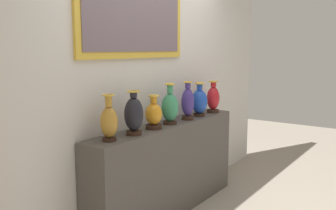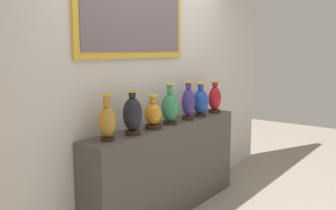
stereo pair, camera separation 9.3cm
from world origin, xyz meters
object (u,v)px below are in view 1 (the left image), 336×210
Objects in this scene: vase_amber at (154,115)px; vase_sapphire at (199,101)px; vase_ochre at (109,122)px; vase_indigo at (188,103)px; vase_jade at (170,107)px; vase_crimson at (213,99)px; vase_onyx at (134,115)px.

vase_sapphire reaches higher than vase_amber.
vase_ochre is 1.01× the size of vase_sapphire.
vase_indigo is at bearing -177.85° from vase_sapphire.
vase_jade is 1.10× the size of vase_crimson.
vase_crimson is (0.30, -0.01, -0.00)m from vase_sapphire.
vase_sapphire is 0.30m from vase_crimson.
vase_onyx is at bearing -178.68° from vase_amber.
vase_onyx is 0.96× the size of vase_indigo.
vase_onyx is 1.05× the size of vase_crimson.
vase_jade is 1.08× the size of vase_sapphire.
vase_jade is (0.28, 0.01, 0.03)m from vase_amber.
vase_jade is (0.57, 0.01, -0.01)m from vase_onyx.
vase_crimson is (1.42, -0.01, -0.01)m from vase_onyx.
vase_amber is at bearing -1.54° from vase_ochre.
vase_amber is 0.86× the size of vase_crimson.
vase_onyx is 0.86m from vase_indigo.
vase_amber is 0.79× the size of vase_indigo.
vase_onyx is at bearing -179.99° from vase_sapphire.
vase_jade is at bearing 1.47° from vase_onyx.
vase_crimson is (1.13, -0.02, 0.03)m from vase_amber.
vase_ochre is at bearing 178.41° from vase_indigo.
vase_ochre is 1.71m from vase_crimson.
vase_amber is 0.83m from vase_sapphire.
vase_onyx reaches higher than vase_sapphire.
vase_crimson is at bearing -0.34° from vase_onyx.
vase_crimson is at bearing -1.03° from vase_ochre.
vase_jade is 1.01× the size of vase_indigo.
vase_indigo is 1.10× the size of vase_crimson.
vase_amber is at bearing -178.37° from vase_jade.
vase_indigo is at bearing -1.64° from vase_amber.
vase_onyx is at bearing -178.53° from vase_jade.
vase_jade is at bearing 1.63° from vase_amber.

